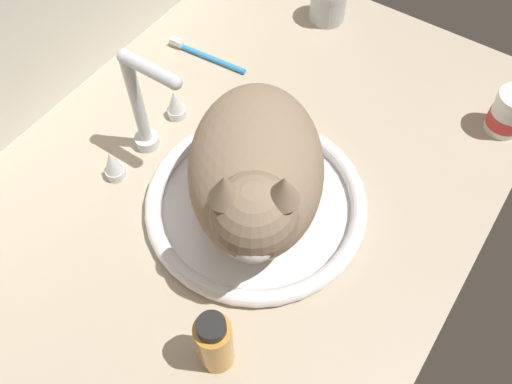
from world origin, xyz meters
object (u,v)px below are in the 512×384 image
at_px(sink_basin, 256,202).
at_px(metal_jar, 328,4).
at_px(cat, 256,175).
at_px(faucet, 144,113).
at_px(pill_bottle, 509,114).
at_px(amber_bottle, 215,342).
at_px(toothbrush, 205,55).

relative_size(sink_basin, metal_jar, 4.69).
height_order(sink_basin, cat, cat).
bearing_deg(faucet, pill_bottle, -51.86).
height_order(cat, amber_bottle, cat).
distance_m(sink_basin, metal_jar, 0.47).
bearing_deg(pill_bottle, amber_bottle, 163.90).
xyz_separation_m(faucet, pill_bottle, (0.37, -0.47, -0.05)).
distance_m(metal_jar, toothbrush, 0.27).
height_order(sink_basin, pill_bottle, pill_bottle).
bearing_deg(toothbrush, metal_jar, -29.76).
distance_m(pill_bottle, metal_jar, 0.40).
xyz_separation_m(faucet, metal_jar, (0.45, -0.08, -0.05)).
bearing_deg(toothbrush, faucet, -165.72).
height_order(cat, toothbrush, cat).
bearing_deg(cat, amber_bottle, -159.18).
distance_m(faucet, toothbrush, 0.24).
bearing_deg(pill_bottle, faucet, 128.14).
height_order(metal_jar, toothbrush, metal_jar).
bearing_deg(amber_bottle, faucet, 53.52).
distance_m(faucet, metal_jar, 0.46).
relative_size(metal_jar, amber_bottle, 0.60).
bearing_deg(amber_bottle, pill_bottle, -16.10).
xyz_separation_m(sink_basin, cat, (-0.02, -0.01, 0.10)).
bearing_deg(faucet, metal_jar, -9.44).
relative_size(faucet, metal_jar, 2.80).
bearing_deg(toothbrush, pill_bottle, -74.41).
relative_size(cat, amber_bottle, 2.90).
relative_size(metal_jar, toothbrush, 0.44).
height_order(pill_bottle, toothbrush, pill_bottle).
distance_m(amber_bottle, toothbrush, 0.57).
height_order(pill_bottle, metal_jar, pill_bottle).
xyz_separation_m(sink_basin, pill_bottle, (0.37, -0.26, 0.03)).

